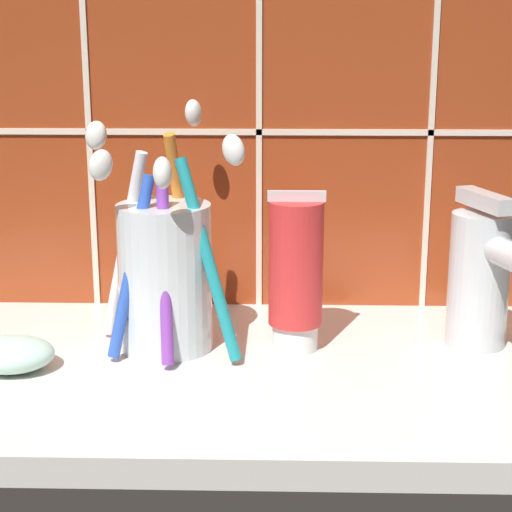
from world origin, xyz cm
name	(u,v)px	position (x,y,z in cm)	size (l,w,h in cm)	color
sink_counter	(235,376)	(0.00, 0.00, 1.00)	(57.80, 28.78, 2.00)	silver
tile_wall_backsplash	(242,65)	(0.01, 14.64, 22.84)	(67.80, 1.72, 45.67)	#933819
toothbrush_cup	(165,270)	(-5.42, 3.23, 8.18)	(13.60, 13.72, 18.65)	silver
toothpaste_tube	(296,273)	(4.46, 3.27, 8.05)	(4.31, 4.11, 12.33)	white
sink_faucet	(484,274)	(18.74, 3.90, 7.87)	(5.88, 11.69, 12.02)	silver
soap_bar	(12,354)	(-15.99, -1.53, 3.19)	(6.12, 5.10, 2.38)	silver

